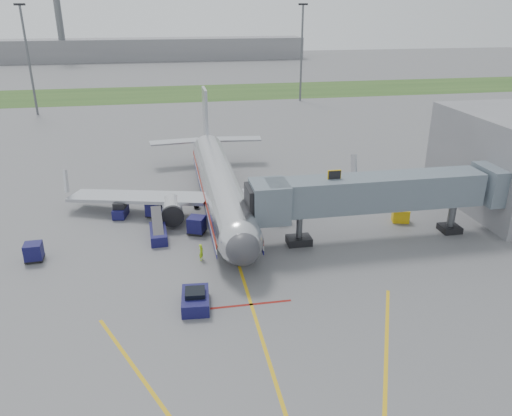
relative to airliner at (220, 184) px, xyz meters
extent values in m
plane|color=#565659|center=(0.00, -15.25, -2.65)|extent=(400.00, 400.00, 0.00)
cube|color=#2D4C1E|center=(0.00, 74.75, -2.64)|extent=(300.00, 25.00, 0.01)
cube|color=gold|center=(0.00, -17.25, -2.64)|extent=(0.25, 50.00, 0.01)
cube|color=maroon|center=(0.00, -19.25, -2.64)|extent=(6.00, 0.25, 0.01)
cube|color=gold|center=(6.00, -29.25, -2.64)|extent=(9.52, 20.04, 0.01)
cylinder|color=silver|center=(0.00, -0.25, 0.05)|extent=(3.80, 28.00, 3.80)
sphere|color=silver|center=(0.00, -14.25, 0.05)|extent=(3.80, 3.80, 3.80)
sphere|color=#38383D|center=(0.00, -15.55, 0.05)|extent=(2.74, 2.74, 2.74)
cube|color=black|center=(0.00, -14.65, 0.60)|extent=(2.20, 1.20, 0.55)
cone|color=silver|center=(0.00, 16.25, 0.05)|extent=(3.80, 5.00, 3.80)
cube|color=#B7BAC1|center=(0.00, 15.75, 4.05)|extent=(0.35, 4.20, 7.00)
cube|color=#B7BAC1|center=(-8.50, -0.25, -0.85)|extent=(15.10, 8.59, 1.13)
cube|color=#B7BAC1|center=(8.50, -0.25, -0.85)|extent=(15.10, 8.59, 1.13)
cylinder|color=silver|center=(-5.20, -3.25, -1.30)|extent=(2.10, 3.60, 2.10)
cylinder|color=silver|center=(5.20, -3.25, -1.30)|extent=(2.10, 3.60, 2.10)
cube|color=maroon|center=(1.92, -0.25, -0.30)|extent=(0.05, 28.00, 0.45)
cube|color=navy|center=(1.92, -0.25, -1.20)|extent=(0.05, 28.00, 0.35)
cylinder|color=black|center=(0.00, -13.25, -2.35)|extent=(0.28, 0.70, 0.70)
cylinder|color=black|center=(-2.60, 0.25, -2.20)|extent=(0.50, 1.00, 1.00)
cylinder|color=black|center=(2.60, 0.25, -2.20)|extent=(0.50, 1.00, 1.00)
cube|color=slate|center=(13.00, -10.25, 1.95)|extent=(20.00, 3.00, 3.00)
cube|color=slate|center=(3.20, -10.25, 1.75)|extent=(3.20, 3.60, 3.40)
cube|color=black|center=(2.00, -10.25, 1.75)|extent=(1.60, 3.00, 2.80)
cube|color=#E2B00D|center=(9.00, -10.25, 3.75)|extent=(1.20, 0.15, 1.00)
cylinder|color=#595B60|center=(6.00, -10.25, -1.10)|extent=(0.56, 0.56, 3.10)
cube|color=black|center=(6.00, -10.25, -2.30)|extent=(2.20, 1.60, 0.70)
cylinder|color=#595B60|center=(21.00, -10.25, -1.10)|extent=(0.70, 0.70, 3.10)
cube|color=black|center=(21.00, -10.25, -2.35)|extent=(1.80, 1.80, 0.60)
cube|color=slate|center=(25.00, -10.25, 1.95)|extent=(3.00, 4.00, 3.40)
cube|color=slate|center=(30.00, -5.25, 2.35)|extent=(10.00, 16.00, 10.00)
cylinder|color=#595B60|center=(-30.00, 54.75, 7.35)|extent=(0.44, 0.44, 20.00)
cube|color=black|center=(-30.00, 54.75, 17.55)|extent=(2.00, 0.40, 0.40)
cylinder|color=#595B60|center=(25.00, 59.75, 7.35)|extent=(0.44, 0.44, 20.00)
cube|color=black|center=(25.00, 59.75, 17.55)|extent=(2.00, 0.40, 0.40)
cube|color=slate|center=(-10.00, 154.75, 1.35)|extent=(120.00, 14.00, 8.00)
cylinder|color=#595B60|center=(-40.00, 149.75, 11.35)|extent=(2.40, 2.40, 28.00)
cube|color=#0D0E3B|center=(-4.00, -18.75, -2.16)|extent=(2.18, 3.33, 0.98)
cube|color=black|center=(-4.00, -18.75, -1.53)|extent=(1.52, 1.52, 0.44)
cylinder|color=black|center=(-4.89, -19.84, -2.29)|extent=(0.25, 0.72, 0.71)
cylinder|color=black|center=(-3.29, -19.96, -2.29)|extent=(0.25, 0.72, 0.71)
cylinder|color=black|center=(-4.72, -17.54, -2.29)|extent=(0.25, 0.72, 0.71)
cylinder|color=black|center=(-3.12, -17.65, -2.29)|extent=(0.25, 0.72, 0.71)
cube|color=#0D0E3B|center=(-10.42, -0.78, -2.13)|extent=(1.63, 2.54, 0.94)
cube|color=black|center=(-10.42, -0.78, -1.33)|extent=(1.39, 1.69, 0.66)
cylinder|color=black|center=(-11.03, -1.52, -2.41)|extent=(0.29, 0.50, 0.47)
cylinder|color=black|center=(-10.11, -1.70, -2.41)|extent=(0.29, 0.50, 0.47)
cylinder|color=black|center=(-10.72, 0.14, -2.41)|extent=(0.29, 0.50, 0.47)
cylinder|color=black|center=(-9.80, -0.03, -2.41)|extent=(0.29, 0.50, 0.47)
cube|color=#0D0E3B|center=(-3.00, -6.26, -1.73)|extent=(1.97, 1.97, 1.50)
cube|color=black|center=(-3.00, -6.26, -2.47)|extent=(2.03, 2.03, 0.12)
cylinder|color=black|center=(-3.77, -6.56, -2.51)|extent=(0.30, 0.33, 0.27)
cylinder|color=black|center=(-2.70, -7.02, -2.51)|extent=(0.30, 0.33, 0.27)
cylinder|color=black|center=(-3.30, -5.50, -2.51)|extent=(0.30, 0.33, 0.27)
cylinder|color=black|center=(-2.24, -5.96, -2.51)|extent=(0.30, 0.33, 0.27)
cube|color=#0D0E3B|center=(-17.04, -9.23, -1.77)|extent=(1.49, 1.49, 1.43)
cube|color=black|center=(-17.04, -9.23, -2.48)|extent=(1.54, 1.54, 0.11)
cylinder|color=black|center=(-17.57, -9.81, -2.52)|extent=(0.21, 0.27, 0.26)
cylinder|color=black|center=(-16.46, -9.76, -2.52)|extent=(0.21, 0.27, 0.26)
cylinder|color=black|center=(-17.62, -8.71, -2.52)|extent=(0.21, 0.27, 0.26)
cylinder|color=black|center=(-16.51, -8.66, -2.52)|extent=(0.21, 0.27, 0.26)
cube|color=#0D0E3B|center=(-6.99, -1.41, -1.77)|extent=(1.89, 1.89, 1.44)
cube|color=black|center=(-6.99, -1.41, -2.48)|extent=(1.96, 1.96, 0.11)
cylinder|color=black|center=(-7.72, -1.69, -2.52)|extent=(0.29, 0.32, 0.26)
cylinder|color=black|center=(-6.71, -2.15, -2.52)|extent=(0.29, 0.32, 0.26)
cylinder|color=black|center=(-7.27, -0.68, -2.52)|extent=(0.29, 0.32, 0.26)
cylinder|color=black|center=(-6.26, -1.13, -2.52)|extent=(0.29, 0.32, 0.26)
cube|color=#0D0E3B|center=(-6.62, -6.83, -2.16)|extent=(1.68, 3.91, 0.96)
cube|color=black|center=(-6.64, -6.30, -1.15)|extent=(1.17, 4.35, 1.51)
cylinder|color=black|center=(-7.08, -8.25, -2.35)|extent=(0.26, 0.61, 0.60)
cylinder|color=black|center=(-6.02, -8.19, -2.35)|extent=(0.26, 0.61, 0.60)
cylinder|color=black|center=(-7.22, -5.47, -2.35)|extent=(0.26, 0.61, 0.60)
cylinder|color=black|center=(-6.15, -5.42, -2.35)|extent=(0.26, 0.61, 0.60)
cube|color=#E2B00D|center=(17.33, -7.25, -2.00)|extent=(1.84, 1.46, 1.29)
cylinder|color=black|center=(16.81, -7.11, -2.48)|extent=(0.29, 0.37, 0.32)
cylinder|color=black|center=(17.85, -7.39, -2.48)|extent=(0.29, 0.37, 0.32)
imported|color=#AAE31A|center=(-3.00, -11.74, -1.90)|extent=(0.57, 0.65, 1.49)
camera|label=1|loc=(-5.27, -49.80, 17.73)|focal=35.00mm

